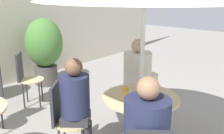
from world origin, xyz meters
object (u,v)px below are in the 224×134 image
at_px(seated_person_1, 76,101).
at_px(beer_glass_0, 125,94).
at_px(seated_person_0, 137,78).
at_px(bistro_chair_1, 64,115).
at_px(bistro_chair_4, 26,75).
at_px(potted_plant_1, 44,47).
at_px(cafe_table_near, 140,112).
at_px(beer_glass_1, 154,85).
at_px(bistro_chair_0, 136,88).
at_px(bistro_chair_3, 142,69).

xyz_separation_m(seated_person_1, beer_glass_0, (0.23, -0.48, 0.13)).
xyz_separation_m(seated_person_0, seated_person_1, (-0.96, 0.12, -0.03)).
relative_size(bistro_chair_1, bistro_chair_4, 1.00).
bearing_deg(potted_plant_1, cafe_table_near, -106.17).
height_order(seated_person_0, beer_glass_0, seated_person_0).
bearing_deg(cafe_table_near, beer_glass_0, 164.05).
relative_size(bistro_chair_4, potted_plant_1, 0.67).
relative_size(seated_person_1, beer_glass_0, 7.70).
bearing_deg(bistro_chair_4, seated_person_0, -120.10).
height_order(beer_glass_1, potted_plant_1, potted_plant_1).
distance_m(beer_glass_0, potted_plant_1, 2.98).
xyz_separation_m(bistro_chair_1, beer_glass_1, (0.72, -0.69, 0.32)).
distance_m(seated_person_0, potted_plant_1, 2.45).
height_order(seated_person_0, seated_person_1, seated_person_0).
bearing_deg(bistro_chair_1, bistro_chair_0, -45.00).
distance_m(cafe_table_near, potted_plant_1, 2.98).
height_order(bistro_chair_3, bistro_chair_4, same).
distance_m(cafe_table_near, bistro_chair_4, 2.23).
bearing_deg(bistro_chair_3, bistro_chair_4, 134.86).
relative_size(cafe_table_near, potted_plant_1, 0.61).
height_order(bistro_chair_3, beer_glass_1, beer_glass_1).
xyz_separation_m(bistro_chair_0, seated_person_1, (-1.08, 0.03, 0.17)).
xyz_separation_m(beer_glass_0, beer_glass_1, (0.40, -0.09, 0.01)).
relative_size(bistro_chair_3, seated_person_1, 0.76).
relative_size(cafe_table_near, seated_person_0, 0.65).
distance_m(cafe_table_near, seated_person_1, 0.70).
bearing_deg(bistro_chair_4, seated_person_1, -150.82).
bearing_deg(beer_glass_0, seated_person_1, 115.12).
bearing_deg(potted_plant_1, bistro_chair_1, -121.33).
height_order(bistro_chair_1, bistro_chair_3, same).
height_order(beer_glass_0, beer_glass_1, beer_glass_1).
bearing_deg(bistro_chair_3, bistro_chair_1, -175.80).
distance_m(seated_person_0, seated_person_1, 0.97).
relative_size(seated_person_1, potted_plant_1, 0.88).
relative_size(seated_person_0, beer_glass_1, 7.18).
bearing_deg(seated_person_0, seated_person_1, -135.03).
distance_m(bistro_chair_1, seated_person_0, 1.10).
height_order(bistro_chair_0, beer_glass_0, beer_glass_0).
distance_m(bistro_chair_3, beer_glass_1, 1.67).
xyz_separation_m(cafe_table_near, seated_person_1, (-0.42, 0.54, 0.12)).
bearing_deg(cafe_table_near, seated_person_0, 38.18).
distance_m(seated_person_1, beer_glass_1, 0.86).
relative_size(cafe_table_near, seated_person_1, 0.70).
bearing_deg(bistro_chair_1, beer_glass_0, -100.30).
height_order(cafe_table_near, seated_person_1, seated_person_1).
height_order(beer_glass_0, potted_plant_1, potted_plant_1).
bearing_deg(potted_plant_1, seated_person_1, -118.40).
bearing_deg(cafe_table_near, bistro_chair_4, 89.97).
height_order(bistro_chair_1, seated_person_0, seated_person_0).
relative_size(bistro_chair_3, beer_glass_1, 5.08).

